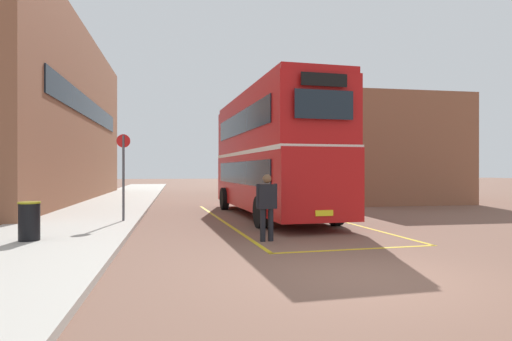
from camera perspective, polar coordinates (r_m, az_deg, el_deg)
name	(u,v)px	position (r m, az deg, el deg)	size (l,w,h in m)	color
ground_plane	(244,206)	(21.58, -1.64, -4.73)	(135.60, 135.60, 0.00)	brown
sidewalk_left	(114,203)	(23.95, -18.15, -4.09)	(4.00, 57.60, 0.14)	#B2ADA3
brick_building_left	(38,117)	(27.21, -26.62, 6.30)	(5.53, 22.79, 9.52)	brown
depot_building_right	(354,154)	(30.68, 12.74, 2.14)	(6.59, 16.58, 5.81)	brown
double_decker_bus	(271,152)	(17.00, 1.95, 2.45)	(3.31, 10.64, 4.75)	black
single_deck_bus	(272,172)	(33.48, 2.15, -0.20)	(2.83, 9.47, 3.02)	black
pedestrian_boarding	(267,202)	(11.06, 1.42, -4.21)	(0.56, 0.30, 1.70)	black
litter_bin	(29,221)	(11.66, -27.56, -5.89)	(0.50, 0.50, 0.92)	black
bus_stop_sign	(123,169)	(14.96, -16.97, 0.19)	(0.43, 0.13, 2.84)	#4C4C51
bay_marking_yellow	(284,222)	(15.22, 3.73, -6.74)	(5.01, 12.77, 0.01)	gold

